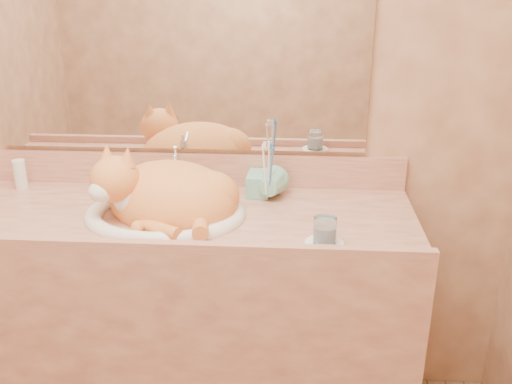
# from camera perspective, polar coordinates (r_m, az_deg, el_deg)

# --- Properties ---
(wall_back) EXTENTS (2.40, 0.02, 2.50)m
(wall_back) POSITION_cam_1_polar(r_m,az_deg,el_deg) (2.01, -7.72, 11.56)
(wall_back) COLOR #936043
(wall_back) RESTS_ON ground
(vanity_counter) EXTENTS (1.60, 0.55, 0.85)m
(vanity_counter) POSITION_cam_1_polar(r_m,az_deg,el_deg) (2.08, -8.02, -12.87)
(vanity_counter) COLOR #975743
(vanity_counter) RESTS_ON floor
(mirror) EXTENTS (1.30, 0.02, 0.80)m
(mirror) POSITION_cam_1_polar(r_m,az_deg,el_deg) (1.98, -8.00, 15.47)
(mirror) COLOR white
(mirror) RESTS_ON wall_back
(sink_basin) EXTENTS (0.57, 0.50, 0.16)m
(sink_basin) POSITION_cam_1_polar(r_m,az_deg,el_deg) (1.83, -9.19, -0.13)
(sink_basin) COLOR white
(sink_basin) RESTS_ON vanity_counter
(faucet) EXTENTS (0.04, 0.11, 0.16)m
(faucet) POSITION_cam_1_polar(r_m,az_deg,el_deg) (2.00, -8.01, 1.97)
(faucet) COLOR silver
(faucet) RESTS_ON vanity_counter
(cat) EXTENTS (0.54, 0.50, 0.24)m
(cat) POSITION_cam_1_polar(r_m,az_deg,el_deg) (1.84, -9.21, -0.03)
(cat) COLOR orange
(cat) RESTS_ON sink_basin
(soap_dispenser) EXTENTS (0.08, 0.08, 0.17)m
(soap_dispenser) POSITION_cam_1_polar(r_m,az_deg,el_deg) (1.92, 0.07, 1.55)
(soap_dispenser) COLOR #76BCA7
(soap_dispenser) RESTS_ON vanity_counter
(toothbrush_cup) EXTENTS (0.13, 0.13, 0.10)m
(toothbrush_cup) POSITION_cam_1_polar(r_m,az_deg,el_deg) (1.91, 1.19, 0.21)
(toothbrush_cup) COLOR #76BCA7
(toothbrush_cup) RESTS_ON vanity_counter
(toothbrushes) EXTENTS (0.04, 0.04, 0.22)m
(toothbrushes) POSITION_cam_1_polar(r_m,az_deg,el_deg) (1.88, 1.21, 2.50)
(toothbrushes) COLOR white
(toothbrushes) RESTS_ON toothbrush_cup
(saucer) EXTENTS (0.11, 0.11, 0.01)m
(saucer) POSITION_cam_1_polar(r_m,az_deg,el_deg) (1.66, 6.84, -5.18)
(saucer) COLOR white
(saucer) RESTS_ON vanity_counter
(water_glass) EXTENTS (0.07, 0.07, 0.08)m
(water_glass) POSITION_cam_1_polar(r_m,az_deg,el_deg) (1.64, 6.91, -3.82)
(water_glass) COLOR silver
(water_glass) RESTS_ON saucer
(lotion_bottle) EXTENTS (0.04, 0.04, 0.11)m
(lotion_bottle) POSITION_cam_1_polar(r_m,az_deg,el_deg) (2.21, -22.51, 1.64)
(lotion_bottle) COLOR white
(lotion_bottle) RESTS_ON vanity_counter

